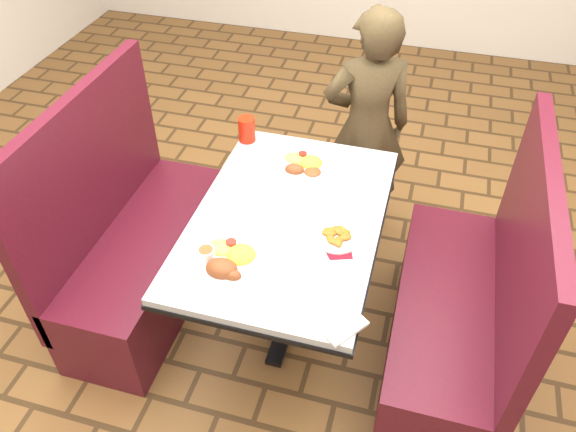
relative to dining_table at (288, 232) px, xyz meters
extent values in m
plane|color=brown|center=(0.00, 0.00, -0.65)|extent=(7.00, 7.00, 0.00)
cube|color=silver|center=(0.00, 0.00, 0.08)|extent=(0.80, 1.20, 0.03)
cube|color=black|center=(0.00, 0.00, 0.05)|extent=(0.81, 1.21, 0.02)
cylinder|color=black|center=(0.00, 0.00, -0.30)|extent=(0.10, 0.10, 0.69)
cube|color=black|center=(0.00, 0.00, -0.64)|extent=(0.55, 0.08, 0.03)
cube|color=black|center=(0.00, 0.00, -0.64)|extent=(0.08, 0.55, 0.03)
cube|color=#561321|center=(-0.75, 0.00, -0.43)|extent=(0.45, 1.20, 0.45)
cube|color=#561321|center=(-0.97, 0.00, 0.05)|extent=(0.06, 1.20, 0.95)
cube|color=#561321|center=(0.75, 0.00, -0.43)|extent=(0.45, 1.20, 0.45)
cube|color=#561321|center=(0.97, 0.00, 0.05)|extent=(0.06, 1.20, 0.95)
imported|color=brown|center=(0.20, 0.90, 0.03)|extent=(0.58, 0.47, 1.36)
cylinder|color=white|center=(-0.15, -0.33, 0.10)|extent=(0.30, 0.30, 0.02)
ellipsoid|color=yellow|center=(-0.11, -0.29, 0.14)|extent=(0.12, 0.12, 0.05)
ellipsoid|color=#98CB51|center=(-0.20, -0.28, 0.13)|extent=(0.12, 0.10, 0.04)
cylinder|color=red|center=(-0.17, -0.26, 0.14)|extent=(0.04, 0.04, 0.01)
ellipsoid|color=brown|center=(-0.16, -0.39, 0.15)|extent=(0.13, 0.10, 0.07)
ellipsoid|color=brown|center=(-0.11, -0.41, 0.14)|extent=(0.07, 0.05, 0.05)
cylinder|color=white|center=(-0.24, -0.34, 0.14)|extent=(0.07, 0.07, 0.04)
cylinder|color=brown|center=(-0.24, -0.34, 0.16)|extent=(0.06, 0.06, 0.01)
cylinder|color=white|center=(-0.02, 0.35, 0.10)|extent=(0.27, 0.27, 0.02)
ellipsoid|color=yellow|center=(0.01, 0.38, 0.14)|extent=(0.11, 0.11, 0.05)
ellipsoid|color=#98CB51|center=(-0.07, 0.40, 0.13)|extent=(0.11, 0.09, 0.04)
cylinder|color=red|center=(-0.04, 0.42, 0.13)|extent=(0.04, 0.04, 0.01)
ellipsoid|color=brown|center=(0.03, 0.31, 0.13)|extent=(0.08, 0.08, 0.03)
ellipsoid|color=brown|center=(-0.05, 0.30, 0.14)|extent=(0.09, 0.07, 0.05)
cylinder|color=white|center=(0.23, -0.08, 0.10)|extent=(0.19, 0.19, 0.01)
cube|color=maroon|center=(0.26, -0.15, 0.10)|extent=(0.13, 0.13, 0.00)
cube|color=silver|center=(0.21, -0.20, 0.10)|extent=(0.09, 0.12, 0.00)
cylinder|color=red|center=(-0.36, 0.51, 0.16)|extent=(0.09, 0.09, 0.13)
cube|color=silver|center=(0.30, -0.49, 0.10)|extent=(0.27, 0.26, 0.01)
cube|color=silver|center=(-0.06, -0.37, 0.11)|extent=(0.03, 0.18, 0.00)
cube|color=silver|center=(-0.07, -0.34, 0.11)|extent=(0.03, 0.14, 0.00)
camera|label=1|loc=(0.49, -1.75, 1.72)|focal=35.00mm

